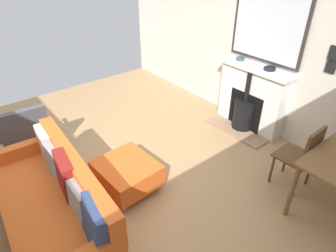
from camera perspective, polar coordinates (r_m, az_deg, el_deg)
ground_plane at (r=3.93m, az=-11.42°, el=-9.59°), size 5.21×5.94×0.01m
wall_left at (r=4.82m, az=15.85°, el=16.75°), size 0.12×5.94×2.77m
fireplace at (r=4.79m, az=15.81°, el=4.75°), size 0.59×1.19×1.04m
mirror_over_mantel at (r=4.52m, az=19.12°, el=18.18°), size 0.04×1.17×1.03m
mantel_bowl_near at (r=4.77m, az=14.03°, el=12.74°), size 0.13×0.13×0.05m
mantel_bowl_far at (r=4.49m, az=19.37°, el=10.62°), size 0.17×0.17×0.04m
sofa at (r=3.21m, az=-21.32°, el=-13.92°), size 0.89×1.91×0.84m
ottoman at (r=3.59m, az=-8.08°, el=-9.14°), size 0.67×0.73×0.36m
armchair_accent at (r=4.39m, az=-26.44°, el=-0.60°), size 0.72×0.62×0.81m
dining_chair_near_fireplace at (r=3.72m, az=25.00°, el=-5.06°), size 0.41×0.41×0.87m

